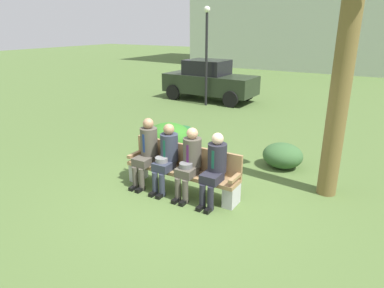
{
  "coord_description": "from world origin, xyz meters",
  "views": [
    {
      "loc": [
        3.06,
        -4.9,
        3.07
      ],
      "look_at": [
        -0.22,
        0.57,
        0.85
      ],
      "focal_mm": 32.23,
      "sensor_mm": 36.0,
      "label": 1
    }
  ],
  "objects_px": {
    "palm_tree_tall": "(352,7)",
    "street_lamp": "(207,47)",
    "shrub_far_lawn": "(169,138)",
    "shrub_mid_lawn": "(283,155)",
    "park_bench": "(183,169)",
    "parked_car_near": "(209,80)",
    "seated_man_rightmost": "(215,165)",
    "shrub_near_bench": "(183,136)",
    "seated_man_leftmost": "(147,149)",
    "seated_man_centerleft": "(167,155)",
    "seated_man_centerright": "(190,160)"
  },
  "relations": [
    {
      "from": "palm_tree_tall",
      "to": "street_lamp",
      "type": "distance_m",
      "value": 7.99
    },
    {
      "from": "shrub_far_lawn",
      "to": "street_lamp",
      "type": "distance_m",
      "value": 5.78
    },
    {
      "from": "shrub_mid_lawn",
      "to": "park_bench",
      "type": "bearing_deg",
      "value": -121.8
    },
    {
      "from": "shrub_mid_lawn",
      "to": "parked_car_near",
      "type": "xyz_separation_m",
      "value": [
        -4.92,
        5.66,
        0.56
      ]
    },
    {
      "from": "seated_man_rightmost",
      "to": "parked_car_near",
      "type": "bearing_deg",
      "value": 118.84
    },
    {
      "from": "seated_man_rightmost",
      "to": "shrub_near_bench",
      "type": "relative_size",
      "value": 1.54
    },
    {
      "from": "parked_car_near",
      "to": "street_lamp",
      "type": "xyz_separation_m",
      "value": [
        0.37,
        -0.96,
        1.43
      ]
    },
    {
      "from": "park_bench",
      "to": "shrub_far_lawn",
      "type": "distance_m",
      "value": 2.21
    },
    {
      "from": "shrub_mid_lawn",
      "to": "shrub_far_lawn",
      "type": "height_order",
      "value": "shrub_far_lawn"
    },
    {
      "from": "shrub_far_lawn",
      "to": "parked_car_near",
      "type": "bearing_deg",
      "value": 109.29
    },
    {
      "from": "shrub_mid_lawn",
      "to": "shrub_far_lawn",
      "type": "distance_m",
      "value": 2.82
    },
    {
      "from": "shrub_far_lawn",
      "to": "street_lamp",
      "type": "bearing_deg",
      "value": 108.94
    },
    {
      "from": "park_bench",
      "to": "shrub_near_bench",
      "type": "distance_m",
      "value": 2.67
    },
    {
      "from": "shrub_near_bench",
      "to": "shrub_far_lawn",
      "type": "relative_size",
      "value": 0.71
    },
    {
      "from": "seated_man_rightmost",
      "to": "street_lamp",
      "type": "height_order",
      "value": "street_lamp"
    },
    {
      "from": "seated_man_leftmost",
      "to": "seated_man_centerleft",
      "type": "xyz_separation_m",
      "value": [
        0.48,
        -0.01,
        -0.03
      ]
    },
    {
      "from": "park_bench",
      "to": "street_lamp",
      "type": "distance_m",
      "value": 7.77
    },
    {
      "from": "street_lamp",
      "to": "park_bench",
      "type": "bearing_deg",
      "value": -64.62
    },
    {
      "from": "palm_tree_tall",
      "to": "parked_car_near",
      "type": "height_order",
      "value": "palm_tree_tall"
    },
    {
      "from": "shrub_far_lawn",
      "to": "seated_man_rightmost",
      "type": "bearing_deg",
      "value": -38.95
    },
    {
      "from": "palm_tree_tall",
      "to": "parked_car_near",
      "type": "distance_m",
      "value": 9.21
    },
    {
      "from": "shrub_near_bench",
      "to": "shrub_mid_lawn",
      "type": "relative_size",
      "value": 0.94
    },
    {
      "from": "park_bench",
      "to": "palm_tree_tall",
      "type": "distance_m",
      "value": 4.0
    },
    {
      "from": "seated_man_leftmost",
      "to": "seated_man_rightmost",
      "type": "distance_m",
      "value": 1.51
    },
    {
      "from": "seated_man_leftmost",
      "to": "seated_man_centerleft",
      "type": "bearing_deg",
      "value": -1.17
    },
    {
      "from": "seated_man_rightmost",
      "to": "shrub_far_lawn",
      "type": "relative_size",
      "value": 1.1
    },
    {
      "from": "shrub_near_bench",
      "to": "street_lamp",
      "type": "bearing_deg",
      "value": 111.61
    },
    {
      "from": "park_bench",
      "to": "parked_car_near",
      "type": "height_order",
      "value": "parked_car_near"
    },
    {
      "from": "seated_man_centerright",
      "to": "park_bench",
      "type": "bearing_deg",
      "value": 150.12
    },
    {
      "from": "park_bench",
      "to": "palm_tree_tall",
      "type": "height_order",
      "value": "palm_tree_tall"
    },
    {
      "from": "shrub_near_bench",
      "to": "parked_car_near",
      "type": "height_order",
      "value": "parked_car_near"
    },
    {
      "from": "seated_man_rightmost",
      "to": "palm_tree_tall",
      "type": "height_order",
      "value": "palm_tree_tall"
    },
    {
      "from": "seated_man_centerright",
      "to": "shrub_near_bench",
      "type": "relative_size",
      "value": 1.56
    },
    {
      "from": "palm_tree_tall",
      "to": "shrub_mid_lawn",
      "type": "distance_m",
      "value": 3.36
    },
    {
      "from": "palm_tree_tall",
      "to": "shrub_far_lawn",
      "type": "relative_size",
      "value": 4.28
    },
    {
      "from": "seated_man_centerleft",
      "to": "parked_car_near",
      "type": "xyz_separation_m",
      "value": [
        -3.32,
        7.91,
        0.11
      ]
    },
    {
      "from": "seated_man_centerright",
      "to": "shrub_far_lawn",
      "type": "distance_m",
      "value": 2.5
    },
    {
      "from": "park_bench",
      "to": "palm_tree_tall",
      "type": "xyz_separation_m",
      "value": [
        2.43,
        1.29,
        2.9
      ]
    },
    {
      "from": "park_bench",
      "to": "parked_car_near",
      "type": "distance_m",
      "value": 8.58
    },
    {
      "from": "palm_tree_tall",
      "to": "shrub_near_bench",
      "type": "relative_size",
      "value": 5.99
    },
    {
      "from": "shrub_mid_lawn",
      "to": "parked_car_near",
      "type": "distance_m",
      "value": 7.52
    },
    {
      "from": "park_bench",
      "to": "shrub_far_lawn",
      "type": "xyz_separation_m",
      "value": [
        -1.46,
        1.66,
        -0.07
      ]
    },
    {
      "from": "seated_man_centerleft",
      "to": "seated_man_centerright",
      "type": "xyz_separation_m",
      "value": [
        0.52,
        0.0,
        0.0
      ]
    },
    {
      "from": "seated_man_centerleft",
      "to": "shrub_far_lawn",
      "type": "xyz_separation_m",
      "value": [
        -1.18,
        1.79,
        -0.36
      ]
    },
    {
      "from": "seated_man_leftmost",
      "to": "seated_man_rightmost",
      "type": "bearing_deg",
      "value": -0.2
    },
    {
      "from": "seated_man_centerright",
      "to": "parked_car_near",
      "type": "xyz_separation_m",
      "value": [
        -3.84,
        7.91,
        0.11
      ]
    },
    {
      "from": "shrub_mid_lawn",
      "to": "street_lamp",
      "type": "xyz_separation_m",
      "value": [
        -4.55,
        4.7,
        1.99
      ]
    },
    {
      "from": "palm_tree_tall",
      "to": "shrub_far_lawn",
      "type": "bearing_deg",
      "value": 174.58
    },
    {
      "from": "seated_man_centerright",
      "to": "parked_car_near",
      "type": "distance_m",
      "value": 8.79
    },
    {
      "from": "seated_man_rightmost",
      "to": "shrub_far_lawn",
      "type": "xyz_separation_m",
      "value": [
        -2.21,
        1.79,
        -0.36
      ]
    }
  ]
}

